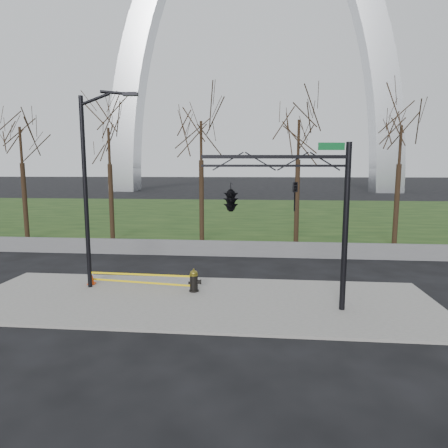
# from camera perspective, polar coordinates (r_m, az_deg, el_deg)

# --- Properties ---
(ground) EXTENTS (500.00, 500.00, 0.00)m
(ground) POSITION_cam_1_polar(r_m,az_deg,el_deg) (15.23, -3.62, -11.40)
(ground) COLOR black
(ground) RESTS_ON ground
(sidewalk) EXTENTS (18.00, 6.00, 0.10)m
(sidewalk) POSITION_cam_1_polar(r_m,az_deg,el_deg) (15.21, -3.62, -11.22)
(sidewalk) COLOR gray
(sidewalk) RESTS_ON ground
(grass_strip) EXTENTS (120.00, 40.00, 0.06)m
(grass_strip) POSITION_cam_1_polar(r_m,az_deg,el_deg) (44.52, 2.51, 1.56)
(grass_strip) COLOR #173413
(grass_strip) RESTS_ON ground
(guardrail) EXTENTS (60.00, 0.30, 0.90)m
(guardrail) POSITION_cam_1_polar(r_m,az_deg,el_deg) (22.77, -0.43, -3.64)
(guardrail) COLOR #59595B
(guardrail) RESTS_ON ground
(gateway_arch) EXTENTS (66.00, 6.00, 65.00)m
(gateway_arch) POSITION_cam_1_polar(r_m,az_deg,el_deg) (93.32, 4.27, 25.15)
(gateway_arch) COLOR silver
(gateway_arch) RESTS_ON ground
(tree_row) EXTENTS (36.13, 4.00, 9.02)m
(tree_row) POSITION_cam_1_polar(r_m,az_deg,el_deg) (27.17, -10.03, 6.77)
(tree_row) COLOR black
(tree_row) RESTS_ON ground
(fire_hydrant) EXTENTS (0.60, 0.39, 0.96)m
(fire_hydrant) POSITION_cam_1_polar(r_m,az_deg,el_deg) (15.99, -4.45, -8.42)
(fire_hydrant) COLOR black
(fire_hydrant) RESTS_ON sidewalk
(traffic_cone) EXTENTS (0.39, 0.39, 0.64)m
(traffic_cone) POSITION_cam_1_polar(r_m,az_deg,el_deg) (17.94, -19.07, -7.41)
(traffic_cone) COLOR #E23F0B
(traffic_cone) RESTS_ON sidewalk
(street_light) EXTENTS (2.39, 0.38, 8.21)m
(street_light) POSITION_cam_1_polar(r_m,az_deg,el_deg) (16.84, -19.20, 6.34)
(street_light) COLOR black
(street_light) RESTS_ON ground
(traffic_signal_mast) EXTENTS (5.07, 2.53, 6.00)m
(traffic_signal_mast) POSITION_cam_1_polar(r_m,az_deg,el_deg) (13.23, 4.33, 4.04)
(traffic_signal_mast) COLOR black
(traffic_signal_mast) RESTS_ON ground
(caution_tape) EXTENTS (4.65, 0.60, 0.48)m
(caution_tape) POSITION_cam_1_polar(r_m,az_deg,el_deg) (16.72, -12.23, -7.90)
(caution_tape) COLOR yellow
(caution_tape) RESTS_ON ground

